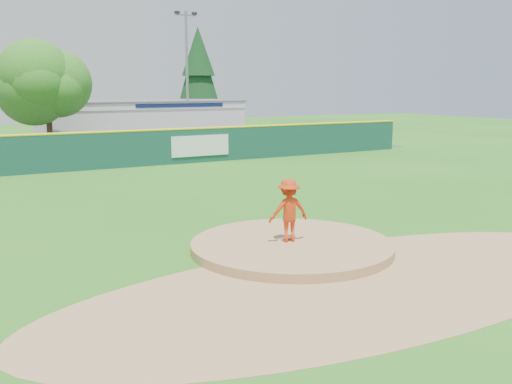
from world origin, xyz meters
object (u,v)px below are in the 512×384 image
pitcher (289,210)px  deciduous_tree (47,84)px  pool_building_grp (139,121)px  conifer_tree (198,74)px  light_pole_right (187,71)px  van (163,145)px

pitcher → deciduous_tree: size_ratio=0.23×
pool_building_grp → conifer_tree: bearing=29.8°
pitcher → light_pole_right: light_pole_right is taller
pitcher → deciduous_tree: (-1.95, 24.89, 3.45)m
conifer_tree → deciduous_tree: bearing=-143.7°
conifer_tree → light_pole_right: bearing=-119.7°
conifer_tree → light_pole_right: (-4.00, -7.00, 0.00)m
pitcher → conifer_tree: (13.05, 35.89, 4.43)m
pitcher → pool_building_grp: pool_building_grp is taller
pool_building_grp → van: bearing=-98.9°
pitcher → deciduous_tree: bearing=-77.1°
van → deciduous_tree: 8.02m
pool_building_grp → conifer_tree: 8.95m
van → pool_building_grp: bearing=-33.1°
pool_building_grp → light_pole_right: 5.75m
van → pool_building_grp: 9.82m
pool_building_grp → deciduous_tree: bearing=-138.8°
pool_building_grp → conifer_tree: (7.00, 4.01, 3.88)m
pitcher → conifer_tree: conifer_tree is taller
pitcher → light_pole_right: bearing=-99.0°
pool_building_grp → deciduous_tree: (-8.00, -6.99, 2.89)m
pitcher → van: (4.54, 22.23, -0.45)m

